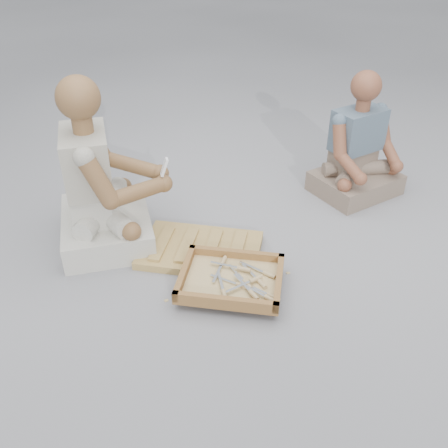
# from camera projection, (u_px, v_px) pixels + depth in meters

# --- Properties ---
(ground) EXTENTS (60.00, 60.00, 0.00)m
(ground) POSITION_uv_depth(u_px,v_px,m) (247.00, 280.00, 2.65)
(ground) COLOR gray
(ground) RESTS_ON ground
(carved_panel) EXTENTS (0.70, 0.50, 0.04)m
(carved_panel) POSITION_uv_depth(u_px,v_px,m) (201.00, 250.00, 2.84)
(carved_panel) COLOR olive
(carved_panel) RESTS_ON ground
(tool_tray) EXTENTS (0.54, 0.45, 0.07)m
(tool_tray) POSITION_uv_depth(u_px,v_px,m) (231.00, 279.00, 2.55)
(tool_tray) COLOR brown
(tool_tray) RESTS_ON carved_panel
(chisel_0) EXTENTS (0.14, 0.19, 0.02)m
(chisel_0) POSITION_uv_depth(u_px,v_px,m) (245.00, 282.00, 2.53)
(chisel_0) COLOR silver
(chisel_0) RESTS_ON tool_tray
(chisel_1) EXTENTS (0.14, 0.19, 0.02)m
(chisel_1) POSITION_uv_depth(u_px,v_px,m) (259.00, 281.00, 2.52)
(chisel_1) COLOR silver
(chisel_1) RESTS_ON tool_tray
(chisel_2) EXTENTS (0.21, 0.10, 0.02)m
(chisel_2) POSITION_uv_depth(u_px,v_px,m) (239.00, 285.00, 2.51)
(chisel_2) COLOR silver
(chisel_2) RESTS_ON tool_tray
(chisel_3) EXTENTS (0.18, 0.15, 0.02)m
(chisel_3) POSITION_uv_depth(u_px,v_px,m) (252.00, 280.00, 2.51)
(chisel_3) COLOR silver
(chisel_3) RESTS_ON tool_tray
(chisel_4) EXTENTS (0.14, 0.19, 0.02)m
(chisel_4) POSITION_uv_depth(u_px,v_px,m) (251.00, 293.00, 2.44)
(chisel_4) COLOR silver
(chisel_4) RESTS_ON tool_tray
(chisel_5) EXTENTS (0.20, 0.13, 0.02)m
(chisel_5) POSITION_uv_depth(u_px,v_px,m) (270.00, 295.00, 2.44)
(chisel_5) COLOR silver
(chisel_5) RESTS_ON tool_tray
(chisel_6) EXTENTS (0.06, 0.22, 0.02)m
(chisel_6) POSITION_uv_depth(u_px,v_px,m) (222.00, 263.00, 2.64)
(chisel_6) COLOR silver
(chisel_6) RESTS_ON tool_tray
(chisel_7) EXTENTS (0.19, 0.14, 0.02)m
(chisel_7) POSITION_uv_depth(u_px,v_px,m) (267.00, 297.00, 2.41)
(chisel_7) COLOR silver
(chisel_7) RESTS_ON tool_tray
(chisel_8) EXTENTS (0.22, 0.07, 0.02)m
(chisel_8) POSITION_uv_depth(u_px,v_px,m) (240.00, 268.00, 2.60)
(chisel_8) COLOR silver
(chisel_8) RESTS_ON tool_tray
(chisel_9) EXTENTS (0.20, 0.13, 0.02)m
(chisel_9) POSITION_uv_depth(u_px,v_px,m) (266.00, 273.00, 2.58)
(chisel_9) COLOR silver
(chisel_9) RESTS_ON tool_tray
(chisel_10) EXTENTS (0.08, 0.22, 0.02)m
(chisel_10) POSITION_uv_depth(u_px,v_px,m) (224.00, 292.00, 2.44)
(chisel_10) COLOR silver
(chisel_10) RESTS_ON tool_tray
(wood_chip_0) EXTENTS (0.02, 0.02, 0.00)m
(wood_chip_0) POSITION_uv_depth(u_px,v_px,m) (201.00, 285.00, 2.62)
(wood_chip_0) COLOR #D0C07B
(wood_chip_0) RESTS_ON ground
(wood_chip_1) EXTENTS (0.02, 0.02, 0.00)m
(wood_chip_1) POSITION_uv_depth(u_px,v_px,m) (288.00, 273.00, 2.70)
(wood_chip_1) COLOR #D0C07B
(wood_chip_1) RESTS_ON ground
(wood_chip_2) EXTENTS (0.02, 0.02, 0.00)m
(wood_chip_2) POSITION_uv_depth(u_px,v_px,m) (166.00, 300.00, 2.52)
(wood_chip_2) COLOR #D0C07B
(wood_chip_2) RESTS_ON ground
(wood_chip_3) EXTENTS (0.02, 0.02, 0.00)m
(wood_chip_3) POSITION_uv_depth(u_px,v_px,m) (199.00, 289.00, 2.59)
(wood_chip_3) COLOR #D0C07B
(wood_chip_3) RESTS_ON ground
(wood_chip_4) EXTENTS (0.02, 0.02, 0.00)m
(wood_chip_4) POSITION_uv_depth(u_px,v_px,m) (260.00, 282.00, 2.64)
(wood_chip_4) COLOR #D0C07B
(wood_chip_4) RESTS_ON ground
(wood_chip_5) EXTENTS (0.02, 0.02, 0.00)m
(wood_chip_5) POSITION_uv_depth(u_px,v_px,m) (277.00, 262.00, 2.79)
(wood_chip_5) COLOR #D0C07B
(wood_chip_5) RESTS_ON ground
(wood_chip_6) EXTENTS (0.02, 0.02, 0.00)m
(wood_chip_6) POSITION_uv_depth(u_px,v_px,m) (227.00, 280.00, 2.65)
(wood_chip_6) COLOR #D0C07B
(wood_chip_6) RESTS_ON ground
(wood_chip_7) EXTENTS (0.02, 0.02, 0.00)m
(wood_chip_7) POSITION_uv_depth(u_px,v_px,m) (180.00, 242.00, 2.94)
(wood_chip_7) COLOR #D0C07B
(wood_chip_7) RESTS_ON ground
(wood_chip_8) EXTENTS (0.02, 0.02, 0.00)m
(wood_chip_8) POSITION_uv_depth(u_px,v_px,m) (223.00, 276.00, 2.68)
(wood_chip_8) COLOR #D0C07B
(wood_chip_8) RESTS_ON ground
(wood_chip_9) EXTENTS (0.02, 0.02, 0.00)m
(wood_chip_9) POSITION_uv_depth(u_px,v_px,m) (227.00, 263.00, 2.77)
(wood_chip_9) COLOR #D0C07B
(wood_chip_9) RESTS_ON ground
(wood_chip_10) EXTENTS (0.02, 0.02, 0.00)m
(wood_chip_10) POSITION_uv_depth(u_px,v_px,m) (269.00, 258.00, 2.81)
(wood_chip_10) COLOR #D0C07B
(wood_chip_10) RESTS_ON ground
(craftsman) EXTENTS (0.74, 0.76, 0.98)m
(craftsman) POSITION_uv_depth(u_px,v_px,m) (100.00, 189.00, 2.80)
(craftsman) COLOR beige
(craftsman) RESTS_ON ground
(companion) EXTENTS (0.68, 0.66, 0.83)m
(companion) POSITION_uv_depth(u_px,v_px,m) (358.00, 155.00, 3.31)
(companion) COLOR #786556
(companion) RESTS_ON ground
(mobile_phone) EXTENTS (0.06, 0.06, 0.10)m
(mobile_phone) POSITION_uv_depth(u_px,v_px,m) (164.00, 167.00, 2.75)
(mobile_phone) COLOR white
(mobile_phone) RESTS_ON craftsman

